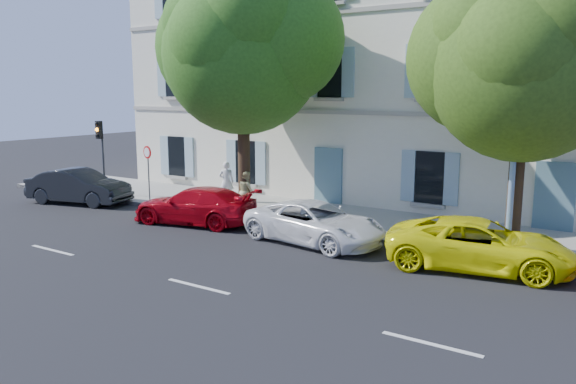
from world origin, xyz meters
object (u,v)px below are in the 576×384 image
Objects in this scene: car_red_coupe at (195,205)px; tree_right at (524,67)px; tree_left at (243,55)px; pedestrian_b at (246,191)px; road_sign at (148,161)px; car_yellow_supercar at (480,245)px; street_lamp at (517,87)px; car_white_coupe at (315,223)px; traffic_light at (101,142)px; pedestrian_a at (226,182)px; car_dark_sedan at (79,186)px.

tree_right is (10.70, 2.12, 4.82)m from car_red_coupe.
tree_left is 5.79× the size of pedestrian_b.
road_sign is 5.02m from pedestrian_b.
street_lamp reaches higher than car_yellow_supercar.
pedestrian_b is at bearing 6.15° from road_sign.
tree_left is (-4.51, 2.16, 5.54)m from car_white_coupe.
tree_left is 2.77× the size of traffic_light.
traffic_light is (-17.59, -0.73, -2.90)m from tree_right.
car_red_coupe is 0.99× the size of car_white_coupe.
pedestrian_b is at bearing 117.32° from pedestrian_a.
tree_left is at bearing 179.16° from tree_right.
pedestrian_b is (-4.39, 2.12, 0.30)m from car_white_coupe.
pedestrian_b is (7.57, 0.83, -1.64)m from traffic_light.
tree_left is at bearing 16.47° from pedestrian_b.
car_dark_sedan is at bearing -175.08° from street_lamp.
tree_left is (-9.70, 2.08, 5.51)m from car_yellow_supercar.
car_red_coupe is 2.71× the size of pedestrian_a.
pedestrian_b is (1.94, -1.14, -0.06)m from pedestrian_a.
car_dark_sedan is 0.55× the size of tree_right.
pedestrian_b is at bearing 151.99° from car_red_coupe.
car_red_coupe is 0.95× the size of car_yellow_supercar.
pedestrian_b is at bearing 179.38° from tree_right.
street_lamp is 4.87× the size of pedestrian_a.
road_sign is at bearing 73.59° from car_yellow_supercar.
tree_right is (0.45, 1.93, 4.81)m from car_yellow_supercar.
street_lamp is (-0.04, -0.52, -0.54)m from tree_right.
pedestrian_a is (-11.52, 3.18, 0.33)m from car_yellow_supercar.
pedestrian_b reaches higher than car_dark_sedan.
pedestrian_a is at bearing 4.01° from pedestrian_b.
tree_right is 3.49× the size of road_sign.
traffic_light is 2.09× the size of pedestrian_b.
tree_right is 0.75m from street_lamp.
car_dark_sedan is 18.33m from tree_right.
car_yellow_supercar is 2.86× the size of pedestrian_a.
car_white_coupe is 2.74× the size of pedestrian_a.
tree_right reaches higher than car_dark_sedan.
street_lamp reaches higher than road_sign.
road_sign is at bearing 40.67° from pedestrian_b.
tree_right is 4.78× the size of pedestrian_a.
street_lamp is at bearing -67.46° from car_white_coupe.
tree_right reaches higher than pedestrian_a.
car_dark_sedan reaches higher than car_yellow_supercar.
road_sign is (2.65, 1.60, 1.12)m from car_dark_sedan.
pedestrian_a is (-1.82, 1.10, -5.18)m from tree_left.
car_red_coupe is at bearing 107.81° from pedestrian_b.
pedestrian_b is (-10.03, 0.11, -4.54)m from tree_right.
pedestrian_b is (-9.58, 2.04, 0.27)m from car_yellow_supercar.
road_sign reaches higher than car_red_coupe.
road_sign is 15.21m from street_lamp.
car_dark_sedan is 1.35× the size of traffic_light.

